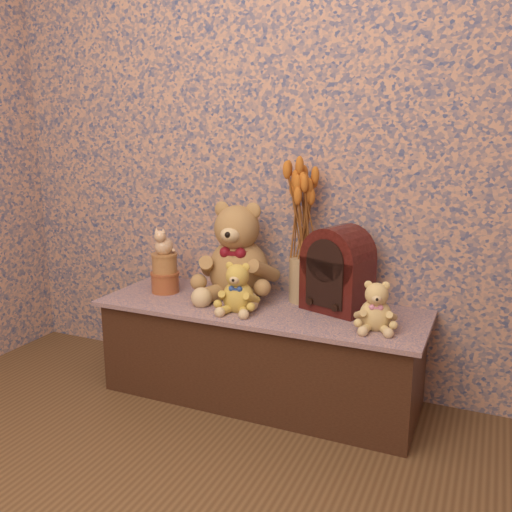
{
  "coord_description": "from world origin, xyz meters",
  "views": [
    {
      "loc": [
        0.93,
        -0.92,
        1.22
      ],
      "look_at": [
        0.0,
        1.2,
        0.69
      ],
      "focal_mm": 38.57,
      "sensor_mm": 36.0,
      "label": 1
    }
  ],
  "objects_px": {
    "teddy_medium": "(238,285)",
    "ceramic_vase": "(303,280)",
    "biscuit_tin_lower": "(165,282)",
    "teddy_small": "(376,303)",
    "teddy_large": "(239,246)",
    "cat_figurine": "(164,240)",
    "cathedral_radio": "(338,268)"
  },
  "relations": [
    {
      "from": "teddy_medium",
      "to": "ceramic_vase",
      "type": "distance_m",
      "value": 0.32
    },
    {
      "from": "cathedral_radio",
      "to": "biscuit_tin_lower",
      "type": "height_order",
      "value": "cathedral_radio"
    },
    {
      "from": "teddy_large",
      "to": "teddy_medium",
      "type": "bearing_deg",
      "value": -71.53
    },
    {
      "from": "teddy_large",
      "to": "biscuit_tin_lower",
      "type": "height_order",
      "value": "teddy_large"
    },
    {
      "from": "teddy_large",
      "to": "teddy_small",
      "type": "xyz_separation_m",
      "value": [
        0.69,
        -0.18,
        -0.14
      ]
    },
    {
      "from": "biscuit_tin_lower",
      "to": "cat_figurine",
      "type": "height_order",
      "value": "cat_figurine"
    },
    {
      "from": "teddy_large",
      "to": "ceramic_vase",
      "type": "relative_size",
      "value": 2.34
    },
    {
      "from": "teddy_small",
      "to": "teddy_medium",
      "type": "bearing_deg",
      "value": 168.88
    },
    {
      "from": "teddy_large",
      "to": "ceramic_vase",
      "type": "distance_m",
      "value": 0.34
    },
    {
      "from": "teddy_large",
      "to": "cat_figurine",
      "type": "height_order",
      "value": "teddy_large"
    },
    {
      "from": "ceramic_vase",
      "to": "teddy_small",
      "type": "bearing_deg",
      "value": -29.9
    },
    {
      "from": "teddy_medium",
      "to": "teddy_small",
      "type": "xyz_separation_m",
      "value": [
        0.59,
        0.02,
        -0.01
      ]
    },
    {
      "from": "teddy_small",
      "to": "cathedral_radio",
      "type": "relative_size",
      "value": 0.57
    },
    {
      "from": "teddy_medium",
      "to": "teddy_small",
      "type": "relative_size",
      "value": 1.11
    },
    {
      "from": "ceramic_vase",
      "to": "biscuit_tin_lower",
      "type": "xyz_separation_m",
      "value": [
        -0.66,
        -0.13,
        -0.05
      ]
    },
    {
      "from": "teddy_small",
      "to": "ceramic_vase",
      "type": "bearing_deg",
      "value": 137.14
    },
    {
      "from": "biscuit_tin_lower",
      "to": "cat_figurine",
      "type": "distance_m",
      "value": 0.21
    },
    {
      "from": "ceramic_vase",
      "to": "cat_figurine",
      "type": "distance_m",
      "value": 0.69
    },
    {
      "from": "teddy_small",
      "to": "ceramic_vase",
      "type": "xyz_separation_m",
      "value": [
        -0.38,
        0.22,
        -0.0
      ]
    },
    {
      "from": "teddy_large",
      "to": "ceramic_vase",
      "type": "bearing_deg",
      "value": 0.56
    },
    {
      "from": "teddy_small",
      "to": "biscuit_tin_lower",
      "type": "distance_m",
      "value": 1.05
    },
    {
      "from": "teddy_small",
      "to": "cathedral_radio",
      "type": "xyz_separation_m",
      "value": [
        -0.21,
        0.17,
        0.08
      ]
    },
    {
      "from": "biscuit_tin_lower",
      "to": "teddy_small",
      "type": "bearing_deg",
      "value": -4.98
    },
    {
      "from": "cathedral_radio",
      "to": "cat_figurine",
      "type": "xyz_separation_m",
      "value": [
        -0.84,
        -0.08,
        0.07
      ]
    },
    {
      "from": "teddy_large",
      "to": "biscuit_tin_lower",
      "type": "xyz_separation_m",
      "value": [
        -0.35,
        -0.09,
        -0.19
      ]
    },
    {
      "from": "biscuit_tin_lower",
      "to": "cat_figurine",
      "type": "relative_size",
      "value": 0.99
    },
    {
      "from": "cat_figurine",
      "to": "ceramic_vase",
      "type": "bearing_deg",
      "value": 6.47
    },
    {
      "from": "teddy_small",
      "to": "ceramic_vase",
      "type": "height_order",
      "value": "teddy_small"
    },
    {
      "from": "teddy_medium",
      "to": "ceramic_vase",
      "type": "relative_size",
      "value": 1.14
    },
    {
      "from": "teddy_large",
      "to": "cat_figurine",
      "type": "xyz_separation_m",
      "value": [
        -0.35,
        -0.09,
        0.02
      ]
    },
    {
      "from": "cathedral_radio",
      "to": "ceramic_vase",
      "type": "bearing_deg",
      "value": -177.41
    },
    {
      "from": "teddy_medium",
      "to": "teddy_small",
      "type": "height_order",
      "value": "teddy_medium"
    }
  ]
}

